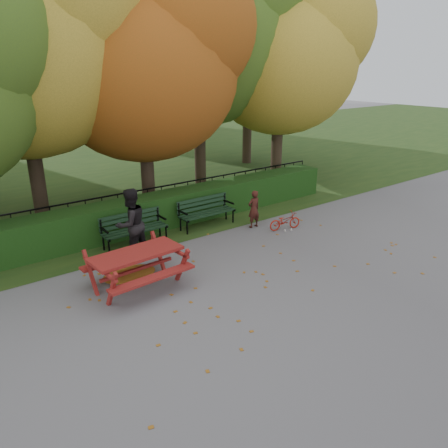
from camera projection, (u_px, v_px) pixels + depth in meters
ground at (258, 280)px, 10.05m from camera, size 90.00×90.00×0.00m
grass_strip at (62, 170)px, 20.53m from camera, size 90.00×90.00×0.00m
building_right at (98, 46)px, 33.48m from camera, size 9.00×6.00×12.00m
hedge at (161, 211)px, 13.25m from camera, size 13.00×0.90×1.00m
iron_fence at (148, 203)px, 13.84m from camera, size 14.00×0.04×1.02m
tree_b at (32, 36)px, 11.86m from camera, size 6.72×6.40×8.79m
tree_c at (154, 59)px, 13.32m from camera, size 6.30×6.00×8.00m
tree_d at (211, 25)px, 15.60m from camera, size 7.14×6.80×9.58m
tree_e at (291, 53)px, 16.31m from camera, size 6.09×5.80×8.16m
tree_g at (257, 48)px, 20.23m from camera, size 6.30×6.00×8.55m
bench_left at (133, 226)px, 11.91m from camera, size 1.80×0.57×0.88m
bench_right at (205, 210)px, 13.27m from camera, size 1.80×0.57×0.88m
picnic_table at (137, 260)px, 9.52m from camera, size 2.07×1.71×0.97m
leaf_pile at (130, 274)px, 10.26m from camera, size 1.48×1.21×0.09m
leaf_scatter at (250, 275)px, 10.27m from camera, size 9.00×5.70×0.01m
child at (254, 209)px, 13.14m from camera, size 0.42×0.28×1.15m
adult at (131, 224)px, 10.93m from camera, size 1.03×0.89×1.83m
bicycle at (285, 221)px, 13.06m from camera, size 1.07×0.59×0.53m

